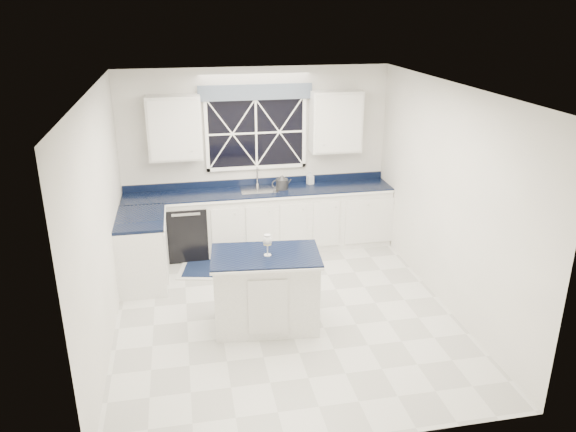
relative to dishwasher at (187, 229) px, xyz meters
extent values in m
plane|color=silver|center=(1.10, -1.95, -0.41)|extent=(4.50, 4.50, 0.00)
cube|color=beige|center=(1.10, 0.30, 0.94)|extent=(4.00, 0.10, 2.70)
cube|color=white|center=(1.10, 0.00, 0.04)|extent=(3.98, 0.60, 0.90)
cube|color=white|center=(-0.60, -0.80, 0.04)|extent=(0.60, 1.00, 0.90)
cube|color=black|center=(1.10, 0.00, 0.51)|extent=(3.98, 0.64, 0.04)
cube|color=black|center=(0.00, 0.00, 0.00)|extent=(0.60, 0.58, 0.82)
cube|color=black|center=(1.10, 0.27, 1.34)|extent=(1.40, 0.02, 1.00)
cube|color=#4F5D6D|center=(1.10, 0.21, 1.94)|extent=(1.65, 0.04, 0.22)
cube|color=white|center=(-0.07, 0.13, 1.49)|extent=(0.75, 0.34, 0.90)
cube|color=white|center=(2.28, 0.13, 1.49)|extent=(0.75, 0.34, 0.90)
cylinder|color=#AFAEB1|center=(1.10, 0.22, 0.55)|extent=(0.05, 0.05, 0.04)
cylinder|color=#AFAEB1|center=(1.10, 0.22, 0.69)|extent=(0.02, 0.02, 0.28)
cylinder|color=#AFAEB1|center=(1.10, 0.13, 0.82)|extent=(0.02, 0.18, 0.02)
cube|color=white|center=(0.84, -2.19, 0.02)|extent=(1.22, 0.79, 0.87)
cube|color=black|center=(0.84, -2.19, 0.48)|extent=(1.28, 0.85, 0.04)
cube|color=#B8B8B3|center=(0.48, -0.60, -0.40)|extent=(1.36, 0.99, 0.01)
cube|color=black|center=(0.48, -0.60, -0.39)|extent=(1.20, 0.83, 0.01)
cylinder|color=#313134|center=(1.44, 0.01, 0.61)|extent=(0.20, 0.20, 0.15)
cone|color=#313134|center=(1.44, 0.01, 0.71)|extent=(0.16, 0.16, 0.06)
torus|color=#313134|center=(1.35, 0.00, 0.62)|extent=(0.13, 0.03, 0.12)
cylinder|color=#313134|center=(1.55, 0.02, 0.63)|extent=(0.08, 0.02, 0.10)
cylinder|color=silver|center=(0.86, -2.22, 0.50)|extent=(0.08, 0.08, 0.01)
cylinder|color=silver|center=(0.86, -2.22, 0.57)|extent=(0.01, 0.01, 0.13)
ellipsoid|color=silver|center=(0.86, -2.22, 0.68)|extent=(0.10, 0.10, 0.13)
cylinder|color=#E3D278|center=(0.86, -2.22, 0.66)|extent=(0.09, 0.09, 0.06)
imported|color=silver|center=(1.91, 0.17, 0.63)|extent=(0.11, 0.11, 0.20)
camera|label=1|loc=(-0.01, -7.85, 3.13)|focal=35.00mm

